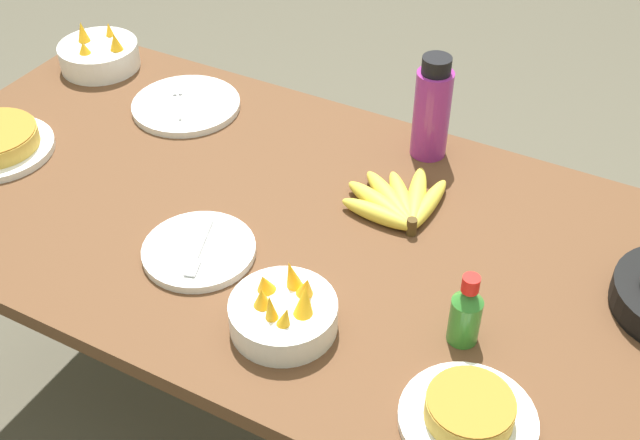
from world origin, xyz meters
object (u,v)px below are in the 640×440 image
at_px(hot_sauce_bottle, 466,313).
at_px(water_bottle, 432,110).
at_px(fruit_bowl_citrus, 99,54).
at_px(banana_bunch, 399,203).
at_px(empty_plate_near_front, 186,105).
at_px(frittata_plate_center, 469,414).
at_px(empty_plate_far_left, 199,251).
at_px(fruit_bowl_mango, 284,312).

bearing_deg(hot_sauce_bottle, water_bottle, 118.42).
relative_size(fruit_bowl_citrus, hot_sauce_bottle, 1.40).
bearing_deg(banana_bunch, fruit_bowl_citrus, 169.35).
relative_size(empty_plate_near_front, fruit_bowl_citrus, 1.28).
bearing_deg(empty_plate_near_front, frittata_plate_center, -30.49).
bearing_deg(frittata_plate_center, empty_plate_far_left, 168.10).
bearing_deg(water_bottle, fruit_bowl_citrus, -177.17).
xyz_separation_m(empty_plate_near_front, empty_plate_far_left, (0.31, -0.40, 0.00)).
distance_m(empty_plate_far_left, fruit_bowl_mango, 0.24).
bearing_deg(fruit_bowl_citrus, empty_plate_near_front, -10.96).
bearing_deg(fruit_bowl_mango, empty_plate_near_front, 138.47).
relative_size(banana_bunch, hot_sauce_bottle, 1.47).
height_order(fruit_bowl_mango, hot_sauce_bottle, hot_sauce_bottle).
height_order(frittata_plate_center, fruit_bowl_citrus, fruit_bowl_citrus).
bearing_deg(hot_sauce_bottle, empty_plate_near_front, 155.93).
bearing_deg(empty_plate_far_left, hot_sauce_bottle, 4.02).
bearing_deg(banana_bunch, empty_plate_far_left, -133.38).
distance_m(water_bottle, hot_sauce_bottle, 0.53).
bearing_deg(fruit_bowl_mango, empty_plate_far_left, 160.65).
bearing_deg(fruit_bowl_mango, banana_bunch, 82.93).
bearing_deg(fruit_bowl_citrus, fruit_bowl_mango, -32.54).
relative_size(banana_bunch, empty_plate_far_left, 0.98).
bearing_deg(fruit_bowl_mango, fruit_bowl_citrus, 147.46).
height_order(frittata_plate_center, water_bottle, water_bottle).
relative_size(empty_plate_near_front, hot_sauce_bottle, 1.79).
bearing_deg(hot_sauce_bottle, banana_bunch, 131.72).
height_order(frittata_plate_center, empty_plate_near_front, frittata_plate_center).
relative_size(empty_plate_far_left, fruit_bowl_mango, 1.16).
relative_size(frittata_plate_center, fruit_bowl_citrus, 1.07).
bearing_deg(water_bottle, frittata_plate_center, -62.84).
distance_m(frittata_plate_center, water_bottle, 0.71).
xyz_separation_m(water_bottle, hot_sauce_bottle, (0.25, -0.47, -0.05)).
bearing_deg(water_bottle, fruit_bowl_mango, -92.15).
bearing_deg(frittata_plate_center, water_bottle, 117.16).
distance_m(empty_plate_far_left, water_bottle, 0.57).
xyz_separation_m(fruit_bowl_mango, fruit_bowl_citrus, (-0.85, 0.54, 0.00)).
relative_size(empty_plate_near_front, water_bottle, 1.09).
height_order(banana_bunch, fruit_bowl_mango, fruit_bowl_mango).
xyz_separation_m(empty_plate_far_left, water_bottle, (0.25, 0.50, 0.10)).
height_order(banana_bunch, empty_plate_far_left, banana_bunch).
distance_m(empty_plate_far_left, fruit_bowl_citrus, 0.77).
relative_size(fruit_bowl_mango, fruit_bowl_citrus, 0.93).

